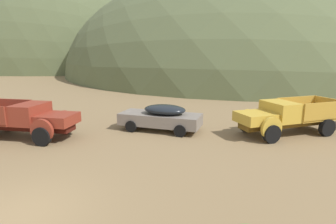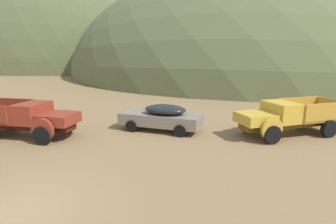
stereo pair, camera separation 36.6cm
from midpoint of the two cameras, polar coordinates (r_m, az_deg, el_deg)
name	(u,v)px [view 1 (the left image)]	position (r m, az deg, el deg)	size (l,w,h in m)	color
ground_plane	(18,216)	(9.44, -29.84, -18.22)	(300.00, 300.00, 0.00)	olive
hill_far_left	(72,69)	(85.04, -19.47, 8.50)	(75.49, 52.41, 52.59)	#56603D
hill_distant	(222,72)	(69.13, 10.98, 8.27)	(70.25, 85.49, 42.08)	#56603D
truck_rust_red	(29,120)	(16.58, -27.56, -1.42)	(6.21, 3.19, 1.91)	#42140D
car_primer_gray	(158,117)	(16.25, -2.75, -0.99)	(5.33, 3.19, 1.57)	slate
truck_faded_yellow	(281,117)	(16.49, 21.98, -0.98)	(6.37, 3.98, 1.91)	brown
bush_between_trucks	(144,116)	(19.53, -5.59, -0.80)	(0.68, 0.68, 0.58)	#3D702D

